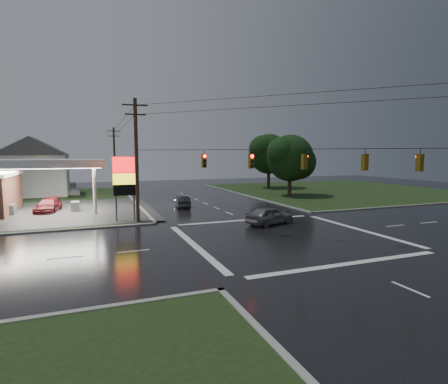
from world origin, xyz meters
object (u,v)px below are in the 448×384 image
object	(u,v)px
tree_ne_far	(270,154)
utility_pole_n	(115,158)
house_near	(35,166)
pylon_sign	(124,178)
house_far	(38,164)
car_pump	(48,206)
car_north	(183,202)
car_crossing	(270,215)
tree_ne_near	(291,158)
utility_pole_nw	(137,159)

from	to	relation	value
tree_ne_far	utility_pole_n	bearing A→B (deg)	171.45
house_near	pylon_sign	bearing A→B (deg)	-67.72
house_far	car_pump	world-z (taller)	house_far
utility_pole_n	tree_ne_far	world-z (taller)	utility_pole_n
pylon_sign	car_north	world-z (taller)	pylon_sign
car_crossing	car_pump	bearing A→B (deg)	37.42
tree_ne_near	car_pump	bearing A→B (deg)	-173.98
car_north	utility_pole_n	bearing A→B (deg)	-66.15
utility_pole_nw	car_crossing	world-z (taller)	utility_pole_nw
utility_pole_nw	car_north	xyz separation A→B (m)	(5.98, 7.26, -5.04)
tree_ne_near	car_north	distance (m)	19.06
house_far	car_north	world-z (taller)	house_far
pylon_sign	car_pump	world-z (taller)	pylon_sign
house_far	tree_ne_far	distance (m)	41.57
house_far	tree_ne_near	world-z (taller)	tree_ne_near
house_near	house_far	size ratio (longest dim) A/B	1.00
house_far	tree_ne_near	size ratio (longest dim) A/B	1.23
utility_pole_n	car_north	xyz separation A→B (m)	(5.98, -21.24, -4.79)
pylon_sign	car_crossing	xyz separation A→B (m)	(11.74, -5.94, -3.23)
house_far	car_crossing	world-z (taller)	house_far
pylon_sign	utility_pole_nw	xyz separation A→B (m)	(1.00, -1.00, 1.71)
utility_pole_n	house_near	size ratio (longest dim) A/B	0.95
house_near	car_pump	bearing A→B (deg)	-79.28
utility_pole_n	tree_ne_far	bearing A→B (deg)	-8.55
pylon_sign	utility_pole_n	distance (m)	27.56
tree_ne_far	car_pump	world-z (taller)	tree_ne_far
tree_ne_near	car_crossing	bearing A→B (deg)	-126.50
car_north	house_near	bearing A→B (deg)	-39.70
utility_pole_nw	car_pump	size ratio (longest dim) A/B	2.23
car_crossing	car_pump	size ratio (longest dim) A/B	0.93
tree_ne_far	car_pump	xyz separation A→B (m)	(-34.81, -15.35, -5.46)
house_near	car_pump	size ratio (longest dim) A/B	2.24
house_far	tree_ne_near	distance (m)	44.50
pylon_sign	car_pump	size ratio (longest dim) A/B	1.21
tree_ne_near	tree_ne_far	distance (m)	12.39
utility_pole_n	car_crossing	bearing A→B (deg)	-72.20
pylon_sign	car_crossing	size ratio (longest dim) A/B	1.31
utility_pole_nw	car_north	distance (m)	10.67
pylon_sign	tree_ne_far	bearing A→B (deg)	40.35
pylon_sign	tree_ne_near	distance (m)	27.23
house_near	car_crossing	xyz separation A→B (m)	(22.19, -31.44, -3.62)
utility_pole_nw	car_pump	bearing A→B (deg)	131.78
pylon_sign	house_far	world-z (taller)	house_far
utility_pole_n	car_north	world-z (taller)	utility_pole_n
house_far	pylon_sign	bearing A→B (deg)	-73.02
car_north	tree_ne_near	bearing A→B (deg)	-155.36
utility_pole_nw	car_crossing	size ratio (longest dim) A/B	2.39
utility_pole_n	car_crossing	distance (m)	35.44
car_pump	car_crossing	bearing A→B (deg)	-27.27
house_far	car_pump	bearing A→B (deg)	-81.69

